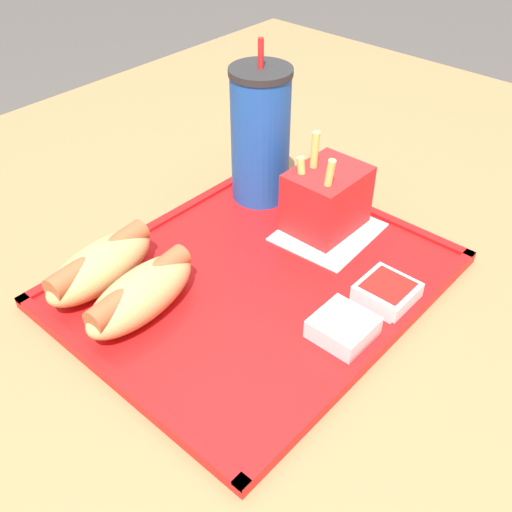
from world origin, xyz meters
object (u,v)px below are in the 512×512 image
at_px(soda_cup, 260,135).
at_px(sauce_cup_mayo, 343,327).
at_px(hot_dog_far, 100,265).
at_px(hot_dog_near, 141,293).
at_px(sauce_cup_ketchup, 387,292).
at_px(fries_carton, 326,199).

xyz_separation_m(soda_cup, sauce_cup_mayo, (-0.14, -0.24, -0.08)).
height_order(soda_cup, hot_dog_far, soda_cup).
relative_size(hot_dog_far, hot_dog_near, 1.00).
distance_m(soda_cup, hot_dog_far, 0.26).
xyz_separation_m(sauce_cup_mayo, sauce_cup_ketchup, (0.07, -0.00, 0.00)).
xyz_separation_m(hot_dog_near, sauce_cup_ketchup, (0.19, -0.18, -0.02)).
bearing_deg(sauce_cup_mayo, sauce_cup_ketchup, -3.65).
bearing_deg(soda_cup, sauce_cup_ketchup, -105.67).
bearing_deg(sauce_cup_mayo, soda_cup, 59.10).
bearing_deg(soda_cup, hot_dog_near, -166.51).
xyz_separation_m(soda_cup, hot_dog_near, (-0.25, -0.06, -0.06)).
height_order(soda_cup, sauce_cup_mayo, soda_cup).
relative_size(hot_dog_far, sauce_cup_mayo, 2.62).
distance_m(soda_cup, sauce_cup_mayo, 0.28).
distance_m(soda_cup, fries_carton, 0.12).
height_order(hot_dog_far, hot_dog_near, same).
distance_m(hot_dog_near, sauce_cup_mayo, 0.21).
bearing_deg(sauce_cup_ketchup, fries_carton, 63.55).
xyz_separation_m(soda_cup, sauce_cup_ketchup, (-0.07, -0.24, -0.08)).
bearing_deg(sauce_cup_ketchup, hot_dog_near, 135.96).
xyz_separation_m(soda_cup, hot_dog_far, (-0.25, 0.01, -0.06)).
relative_size(fries_carton, sauce_cup_mayo, 2.23).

